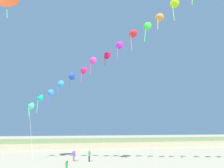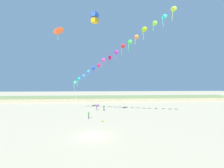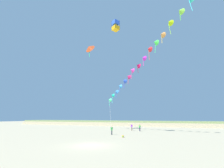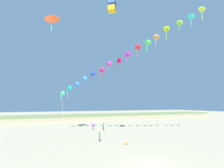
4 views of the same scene
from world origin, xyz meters
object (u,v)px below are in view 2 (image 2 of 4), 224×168
Objects in this scene: large_kite_low_lead at (58,29)px; beach_ball at (102,121)px; person_near_right at (97,107)px; large_kite_mid_trail at (95,18)px; person_mid_center at (104,107)px; person_near_left at (89,114)px.

beach_ball is at bearing -32.65° from large_kite_low_lead.
beach_ball is at bearing -82.68° from person_near_right.
person_near_right is 0.41× the size of large_kite_low_lead.
person_near_right reaches higher than beach_ball.
person_near_right is at bearing 90.28° from large_kite_mid_trail.
beach_ball is at bearing -39.82° from large_kite_mid_trail.
person_near_right is 1.04× the size of person_mid_center.
large_kite_low_lead is 10.92m from large_kite_mid_trail.
person_near_right reaches higher than person_near_left.
person_mid_center reaches higher than beach_ball.
person_near_left is 4.42× the size of beach_ball.
large_kite_mid_trail is (1.44, -1.52, 20.84)m from person_near_left.
person_near_left is at bearing -110.64° from person_mid_center.
large_kite_low_lead is (-11.41, -5.24, 20.18)m from person_mid_center.
person_near_left is 0.97× the size of person_near_right.
person_near_left is 10.02m from person_mid_center.
large_kite_low_lead is at bearing -155.35° from person_mid_center.
beach_ball is (3.06, -2.88, -0.74)m from person_near_left.
person_near_left is at bearing -27.69° from large_kite_low_lead.
person_mid_center is at bearing 69.36° from person_near_left.
large_kite_low_lead is (-7.88, 4.14, 20.18)m from person_near_left.
person_near_left is 4.26m from beach_ball.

